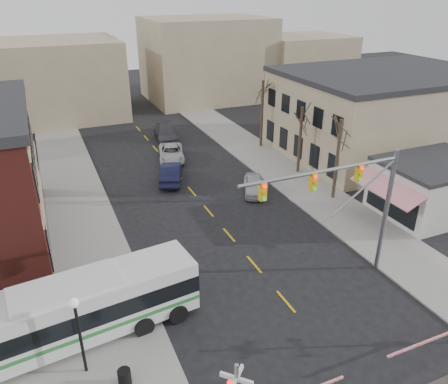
{
  "coord_description": "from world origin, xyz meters",
  "views": [
    {
      "loc": [
        -11.11,
        -14.76,
        16.39
      ],
      "look_at": [
        -0.37,
        10.05,
        3.5
      ],
      "focal_mm": 35.0,
      "sensor_mm": 36.0,
      "label": 1
    }
  ],
  "objects_px": {
    "traffic_signal_mast": "(352,194)",
    "street_lamp": "(77,320)",
    "trash_bin": "(125,377)",
    "car_a": "(254,185)",
    "car_b": "(171,173)",
    "pedestrian_far": "(69,289)",
    "car_c": "(171,153)",
    "pedestrian_near": "(129,297)",
    "transit_bus": "(70,312)",
    "car_d": "(166,133)"
  },
  "relations": [
    {
      "from": "traffic_signal_mast",
      "to": "street_lamp",
      "type": "xyz_separation_m",
      "value": [
        -15.41,
        -1.27,
        -2.62
      ]
    },
    {
      "from": "traffic_signal_mast",
      "to": "street_lamp",
      "type": "height_order",
      "value": "traffic_signal_mast"
    },
    {
      "from": "trash_bin",
      "to": "car_a",
      "type": "xyz_separation_m",
      "value": [
        14.51,
        15.75,
        0.2
      ]
    },
    {
      "from": "car_b",
      "to": "pedestrian_far",
      "type": "xyz_separation_m",
      "value": [
        -10.25,
        -13.99,
        0.13
      ]
    },
    {
      "from": "trash_bin",
      "to": "car_c",
      "type": "height_order",
      "value": "car_c"
    },
    {
      "from": "traffic_signal_mast",
      "to": "trash_bin",
      "type": "xyz_separation_m",
      "value": [
        -13.9,
        -2.75,
        -5.22
      ]
    },
    {
      "from": "street_lamp",
      "to": "car_a",
      "type": "height_order",
      "value": "street_lamp"
    },
    {
      "from": "car_b",
      "to": "pedestrian_near",
      "type": "height_order",
      "value": "pedestrian_near"
    },
    {
      "from": "transit_bus",
      "to": "pedestrian_far",
      "type": "relative_size",
      "value": 7.72
    },
    {
      "from": "car_b",
      "to": "pedestrian_near",
      "type": "xyz_separation_m",
      "value": [
        -7.31,
        -16.06,
        0.1
      ]
    },
    {
      "from": "transit_bus",
      "to": "traffic_signal_mast",
      "type": "distance_m",
      "value": 16.16
    },
    {
      "from": "car_b",
      "to": "car_d",
      "type": "height_order",
      "value": "car_b"
    },
    {
      "from": "trash_bin",
      "to": "pedestrian_near",
      "type": "xyz_separation_m",
      "value": [
        1.3,
        4.89,
        0.41
      ]
    },
    {
      "from": "street_lamp",
      "to": "car_d",
      "type": "bearing_deg",
      "value": 67.09
    },
    {
      "from": "transit_bus",
      "to": "car_d",
      "type": "height_order",
      "value": "transit_bus"
    },
    {
      "from": "car_c",
      "to": "pedestrian_far",
      "type": "relative_size",
      "value": 3.13
    },
    {
      "from": "pedestrian_near",
      "to": "pedestrian_far",
      "type": "relative_size",
      "value": 0.97
    },
    {
      "from": "car_b",
      "to": "car_d",
      "type": "bearing_deg",
      "value": -84.51
    },
    {
      "from": "car_a",
      "to": "car_b",
      "type": "distance_m",
      "value": 7.87
    },
    {
      "from": "pedestrian_near",
      "to": "street_lamp",
      "type": "bearing_deg",
      "value": 134.95
    },
    {
      "from": "car_a",
      "to": "pedestrian_far",
      "type": "height_order",
      "value": "pedestrian_far"
    },
    {
      "from": "car_d",
      "to": "pedestrian_far",
      "type": "distance_m",
      "value": 28.78
    },
    {
      "from": "traffic_signal_mast",
      "to": "car_b",
      "type": "xyz_separation_m",
      "value": [
        -5.29,
        18.2,
        -4.9
      ]
    },
    {
      "from": "street_lamp",
      "to": "pedestrian_near",
      "type": "distance_m",
      "value": 4.93
    },
    {
      "from": "car_d",
      "to": "pedestrian_near",
      "type": "bearing_deg",
      "value": -102.36
    },
    {
      "from": "transit_bus",
      "to": "pedestrian_far",
      "type": "height_order",
      "value": "transit_bus"
    },
    {
      "from": "car_b",
      "to": "car_c",
      "type": "relative_size",
      "value": 0.96
    },
    {
      "from": "street_lamp",
      "to": "car_c",
      "type": "xyz_separation_m",
      "value": [
        11.79,
        24.66,
        -2.39
      ]
    },
    {
      "from": "car_d",
      "to": "pedestrian_near",
      "type": "relative_size",
      "value": 3.48
    },
    {
      "from": "street_lamp",
      "to": "pedestrian_near",
      "type": "bearing_deg",
      "value": 50.51
    },
    {
      "from": "transit_bus",
      "to": "pedestrian_near",
      "type": "bearing_deg",
      "value": 20.13
    },
    {
      "from": "trash_bin",
      "to": "car_c",
      "type": "relative_size",
      "value": 0.15
    },
    {
      "from": "transit_bus",
      "to": "street_lamp",
      "type": "relative_size",
      "value": 3.12
    },
    {
      "from": "car_a",
      "to": "pedestrian_far",
      "type": "distance_m",
      "value": 18.39
    },
    {
      "from": "street_lamp",
      "to": "car_d",
      "type": "relative_size",
      "value": 0.74
    },
    {
      "from": "car_b",
      "to": "car_a",
      "type": "bearing_deg",
      "value": 158.61
    },
    {
      "from": "street_lamp",
      "to": "trash_bin",
      "type": "bearing_deg",
      "value": -44.54
    },
    {
      "from": "transit_bus",
      "to": "car_b",
      "type": "distance_m",
      "value": 20.09
    },
    {
      "from": "transit_bus",
      "to": "trash_bin",
      "type": "xyz_separation_m",
      "value": [
        1.76,
        -3.77,
        -1.34
      ]
    },
    {
      "from": "car_b",
      "to": "car_d",
      "type": "xyz_separation_m",
      "value": [
        2.99,
        11.56,
        -0.01
      ]
    },
    {
      "from": "pedestrian_far",
      "to": "traffic_signal_mast",
      "type": "bearing_deg",
      "value": -70.77
    },
    {
      "from": "trash_bin",
      "to": "car_b",
      "type": "xyz_separation_m",
      "value": [
        8.61,
        20.95,
        0.31
      ]
    },
    {
      "from": "car_c",
      "to": "car_d",
      "type": "xyz_separation_m",
      "value": [
        1.33,
        6.36,
        0.09
      ]
    },
    {
      "from": "transit_bus",
      "to": "traffic_signal_mast",
      "type": "bearing_deg",
      "value": -3.73
    },
    {
      "from": "transit_bus",
      "to": "trash_bin",
      "type": "relative_size",
      "value": 16.1
    },
    {
      "from": "pedestrian_near",
      "to": "pedestrian_far",
      "type": "bearing_deg",
      "value": 49.33
    },
    {
      "from": "transit_bus",
      "to": "pedestrian_near",
      "type": "relative_size",
      "value": 8.0
    },
    {
      "from": "car_b",
      "to": "car_c",
      "type": "distance_m",
      "value": 5.46
    },
    {
      "from": "transit_bus",
      "to": "trash_bin",
      "type": "distance_m",
      "value": 4.37
    },
    {
      "from": "traffic_signal_mast",
      "to": "pedestrian_near",
      "type": "distance_m",
      "value": 13.66
    }
  ]
}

